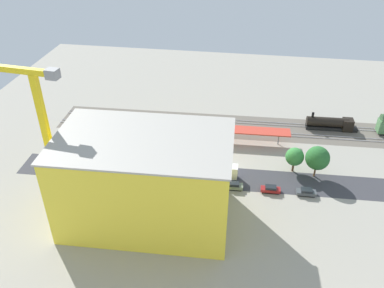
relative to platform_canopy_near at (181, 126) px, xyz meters
name	(u,v)px	position (x,y,z in m)	size (l,w,h in m)	color
ground_plane	(224,164)	(-13.11, 10.99, -3.79)	(164.46, 164.46, 0.00)	#9E998C
rail_bed	(230,126)	(-13.11, -8.56, -3.78)	(102.79, 14.00, 0.01)	#665E54
street_asphalt	(222,178)	(-13.11, 16.89, -3.78)	(102.79, 9.00, 0.01)	#38383D
track_rails	(230,126)	(-13.11, -8.56, -3.61)	(102.74, 11.05, 0.12)	#9E9EA8
platform_canopy_near	(181,126)	(0.00, 0.00, 0.00)	(60.61, 6.29, 3.99)	#C63D2D
locomotive	(332,124)	(-42.95, -11.56, -1.94)	(14.85, 3.33, 5.18)	black
parked_car_0	(306,192)	(-33.14, 20.27, -3.05)	(4.57, 1.98, 1.66)	black
parked_car_1	(271,189)	(-24.93, 20.49, -3.06)	(4.61, 1.90, 1.65)	black
parked_car_2	(234,186)	(-16.32, 20.65, -2.99)	(4.42, 2.18, 1.80)	black
parked_car_3	(198,183)	(-7.70, 20.85, -3.06)	(4.45, 2.04, 1.61)	black
construction_building	(146,181)	(1.42, 32.99, 5.97)	(34.25, 20.59, 19.52)	yellow
construction_roof_slab	(143,140)	(1.42, 32.99, 15.93)	(34.85, 21.19, 0.40)	#ADA89E
tower_crane	(37,123)	(25.91, 27.79, 14.49)	(23.87, 4.31, 31.18)	gray
box_truck_0	(219,171)	(-12.48, 16.75, -2.01)	(9.27, 2.57, 3.67)	black
street_tree_0	(318,158)	(-35.72, 12.64, 1.64)	(5.86, 5.86, 8.36)	brown
street_tree_1	(140,144)	(8.45, 12.78, 1.32)	(4.92, 4.92, 7.60)	brown
street_tree_2	(295,157)	(-30.53, 11.26, 0.55)	(4.57, 4.57, 6.65)	brown
traffic_light	(171,149)	(0.36, 12.63, 0.56)	(0.50, 0.36, 6.58)	#333333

